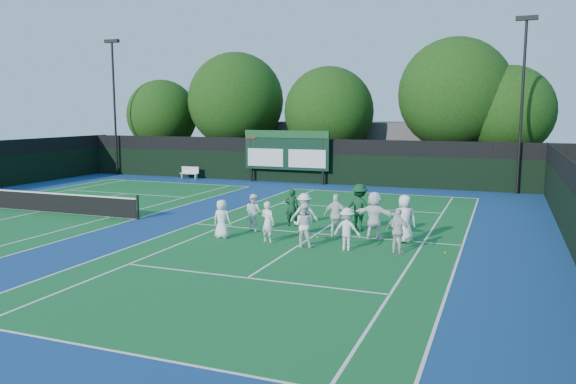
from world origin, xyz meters
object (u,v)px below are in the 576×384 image
(scoreboard, at_px, (286,151))
(coach_left, at_px, (292,208))
(tennis_net, at_px, (41,201))
(bench, at_px, (190,172))

(scoreboard, distance_m, coach_left, 14.67)
(tennis_net, relative_size, bench, 8.18)
(bench, bearing_deg, coach_left, -45.80)
(tennis_net, height_order, bench, tennis_net)
(bench, relative_size, coach_left, 0.87)
(scoreboard, relative_size, coach_left, 3.79)
(tennis_net, relative_size, coach_left, 7.14)
(bench, distance_m, coach_left, 18.53)
(bench, height_order, coach_left, coach_left)
(bench, bearing_deg, scoreboard, 1.73)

